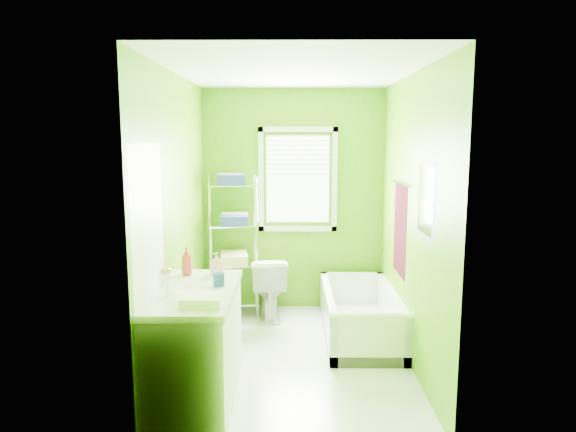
{
  "coord_description": "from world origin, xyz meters",
  "views": [
    {
      "loc": [
        -0.02,
        -4.57,
        2.03
      ],
      "look_at": [
        -0.06,
        0.25,
        1.3
      ],
      "focal_mm": 32.0,
      "sensor_mm": 36.0,
      "label": 1
    }
  ],
  "objects_px": {
    "bathtub": "(360,321)",
    "wire_shelf_unit": "(235,230)",
    "toilet": "(269,287)",
    "vanity": "(196,342)"
  },
  "relations": [
    {
      "from": "bathtub",
      "to": "vanity",
      "type": "height_order",
      "value": "vanity"
    },
    {
      "from": "bathtub",
      "to": "wire_shelf_unit",
      "type": "xyz_separation_m",
      "value": [
        -1.36,
        0.67,
        0.83
      ]
    },
    {
      "from": "toilet",
      "to": "vanity",
      "type": "relative_size",
      "value": 0.6
    },
    {
      "from": "vanity",
      "to": "bathtub",
      "type": "bearing_deg",
      "value": 42.55
    },
    {
      "from": "toilet",
      "to": "vanity",
      "type": "bearing_deg",
      "value": 71.58
    },
    {
      "from": "wire_shelf_unit",
      "to": "toilet",
      "type": "bearing_deg",
      "value": -12.52
    },
    {
      "from": "vanity",
      "to": "wire_shelf_unit",
      "type": "height_order",
      "value": "wire_shelf_unit"
    },
    {
      "from": "bathtub",
      "to": "vanity",
      "type": "bearing_deg",
      "value": -137.45
    },
    {
      "from": "bathtub",
      "to": "wire_shelf_unit",
      "type": "relative_size",
      "value": 0.96
    },
    {
      "from": "bathtub",
      "to": "toilet",
      "type": "distance_m",
      "value": 1.14
    }
  ]
}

